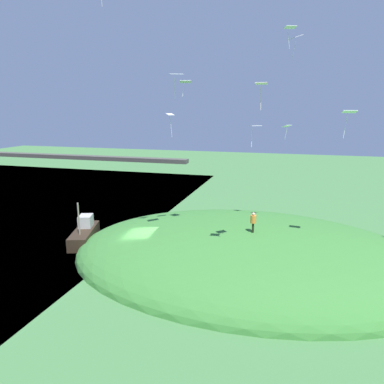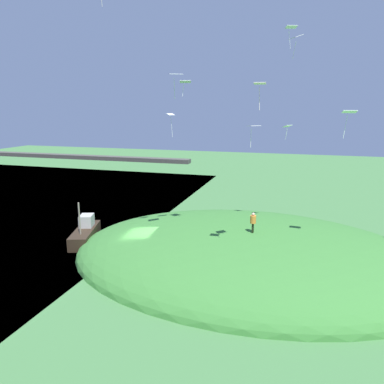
{
  "view_description": "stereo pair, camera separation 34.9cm",
  "coord_description": "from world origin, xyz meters",
  "px_view_note": "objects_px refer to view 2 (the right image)",
  "views": [
    {
      "loc": [
        11.98,
        -26.15,
        12.26
      ],
      "look_at": [
        4.11,
        1.57,
        5.67
      ],
      "focal_mm": 33.67,
      "sensor_mm": 36.0,
      "label": 1
    },
    {
      "loc": [
        12.32,
        -26.06,
        12.26
      ],
      "look_at": [
        4.11,
        1.57,
        5.67
      ],
      "focal_mm": 33.67,
      "sensor_mm": 36.0,
      "label": 2
    }
  ],
  "objects_px": {
    "kite_1": "(349,113)",
    "kite_14": "(291,28)",
    "kite_10": "(287,127)",
    "kite_11": "(296,38)",
    "person_with_child": "(253,220)",
    "kite_13": "(176,75)",
    "boat_on_lake": "(85,233)",
    "kite_15": "(260,86)",
    "kite_6": "(254,127)",
    "kite_2": "(171,117)",
    "kite_3": "(185,82)"
  },
  "relations": [
    {
      "from": "boat_on_lake",
      "to": "kite_11",
      "type": "distance_m",
      "value": 24.8
    },
    {
      "from": "kite_11",
      "to": "person_with_child",
      "type": "bearing_deg",
      "value": -132.4
    },
    {
      "from": "kite_3",
      "to": "kite_13",
      "type": "bearing_deg",
      "value": -93.28
    },
    {
      "from": "person_with_child",
      "to": "kite_1",
      "type": "distance_m",
      "value": 10.21
    },
    {
      "from": "kite_10",
      "to": "kite_13",
      "type": "height_order",
      "value": "kite_13"
    },
    {
      "from": "kite_3",
      "to": "kite_15",
      "type": "bearing_deg",
      "value": -39.31
    },
    {
      "from": "person_with_child",
      "to": "kite_13",
      "type": "distance_m",
      "value": 12.26
    },
    {
      "from": "person_with_child",
      "to": "kite_14",
      "type": "height_order",
      "value": "kite_14"
    },
    {
      "from": "kite_13",
      "to": "person_with_child",
      "type": "bearing_deg",
      "value": 18.91
    },
    {
      "from": "kite_2",
      "to": "kite_11",
      "type": "height_order",
      "value": "kite_11"
    },
    {
      "from": "kite_2",
      "to": "kite_14",
      "type": "height_order",
      "value": "kite_14"
    },
    {
      "from": "kite_6",
      "to": "kite_14",
      "type": "distance_m",
      "value": 13.23
    },
    {
      "from": "boat_on_lake",
      "to": "kite_1",
      "type": "bearing_deg",
      "value": -113.61
    },
    {
      "from": "kite_1",
      "to": "kite_14",
      "type": "relative_size",
      "value": 1.02
    },
    {
      "from": "kite_6",
      "to": "kite_14",
      "type": "bearing_deg",
      "value": 81.41
    },
    {
      "from": "kite_3",
      "to": "kite_11",
      "type": "xyz_separation_m",
      "value": [
        7.79,
        2.59,
        3.18
      ]
    },
    {
      "from": "kite_3",
      "to": "kite_2",
      "type": "bearing_deg",
      "value": 122.55
    },
    {
      "from": "kite_2",
      "to": "kite_3",
      "type": "xyz_separation_m",
      "value": [
        2.71,
        -4.25,
        2.65
      ]
    },
    {
      "from": "kite_11",
      "to": "kite_13",
      "type": "distance_m",
      "value": 9.5
    },
    {
      "from": "kite_6",
      "to": "kite_10",
      "type": "xyz_separation_m",
      "value": [
        1.83,
        7.33,
        -0.27
      ]
    },
    {
      "from": "kite_10",
      "to": "kite_14",
      "type": "distance_m",
      "value": 8.76
    },
    {
      "from": "kite_14",
      "to": "kite_15",
      "type": "distance_m",
      "value": 13.32
    },
    {
      "from": "kite_10",
      "to": "kite_11",
      "type": "bearing_deg",
      "value": -77.26
    },
    {
      "from": "person_with_child",
      "to": "kite_10",
      "type": "height_order",
      "value": "kite_10"
    },
    {
      "from": "kite_10",
      "to": "kite_13",
      "type": "relative_size",
      "value": 0.68
    },
    {
      "from": "kite_11",
      "to": "kite_15",
      "type": "bearing_deg",
      "value": -102.35
    },
    {
      "from": "boat_on_lake",
      "to": "kite_10",
      "type": "xyz_separation_m",
      "value": [
        18.02,
        2.5,
        10.11
      ]
    },
    {
      "from": "kite_2",
      "to": "kite_13",
      "type": "relative_size",
      "value": 1.23
    },
    {
      "from": "kite_13",
      "to": "kite_14",
      "type": "xyz_separation_m",
      "value": [
        7.35,
        8.96,
        4.43
      ]
    },
    {
      "from": "kite_10",
      "to": "boat_on_lake",
      "type": "bearing_deg",
      "value": -172.09
    },
    {
      "from": "kite_1",
      "to": "kite_13",
      "type": "distance_m",
      "value": 12.01
    },
    {
      "from": "person_with_child",
      "to": "kite_11",
      "type": "bearing_deg",
      "value": 140.25
    },
    {
      "from": "kite_2",
      "to": "kite_1",
      "type": "bearing_deg",
      "value": -19.26
    },
    {
      "from": "kite_15",
      "to": "kite_14",
      "type": "bearing_deg",
      "value": 84.73
    },
    {
      "from": "kite_1",
      "to": "kite_3",
      "type": "distance_m",
      "value": 11.8
    },
    {
      "from": "kite_11",
      "to": "kite_15",
      "type": "distance_m",
      "value": 8.68
    },
    {
      "from": "kite_1",
      "to": "kite_15",
      "type": "distance_m",
      "value": 7.1
    },
    {
      "from": "kite_13",
      "to": "kite_14",
      "type": "relative_size",
      "value": 0.95
    },
    {
      "from": "kite_3",
      "to": "kite_6",
      "type": "relative_size",
      "value": 0.82
    },
    {
      "from": "person_with_child",
      "to": "kite_14",
      "type": "relative_size",
      "value": 0.88
    },
    {
      "from": "person_with_child",
      "to": "kite_1",
      "type": "xyz_separation_m",
      "value": [
        6.09,
        -0.78,
        8.15
      ]
    },
    {
      "from": "person_with_child",
      "to": "kite_6",
      "type": "height_order",
      "value": "kite_6"
    },
    {
      "from": "kite_2",
      "to": "kite_14",
      "type": "distance_m",
      "value": 12.74
    },
    {
      "from": "kite_15",
      "to": "kite_13",
      "type": "bearing_deg",
      "value": 153.16
    },
    {
      "from": "kite_1",
      "to": "kite_13",
      "type": "xyz_separation_m",
      "value": [
        -11.67,
        -1.13,
        2.6
      ]
    },
    {
      "from": "boat_on_lake",
      "to": "kite_13",
      "type": "relative_size",
      "value": 3.41
    },
    {
      "from": "kite_10",
      "to": "kite_15",
      "type": "xyz_separation_m",
      "value": [
        -1.36,
        -8.94,
        2.73
      ]
    },
    {
      "from": "boat_on_lake",
      "to": "person_with_child",
      "type": "relative_size",
      "value": 3.69
    },
    {
      "from": "kite_15",
      "to": "kite_11",
      "type": "bearing_deg",
      "value": 77.65
    },
    {
      "from": "kite_6",
      "to": "kite_10",
      "type": "relative_size",
      "value": 1.21
    }
  ]
}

